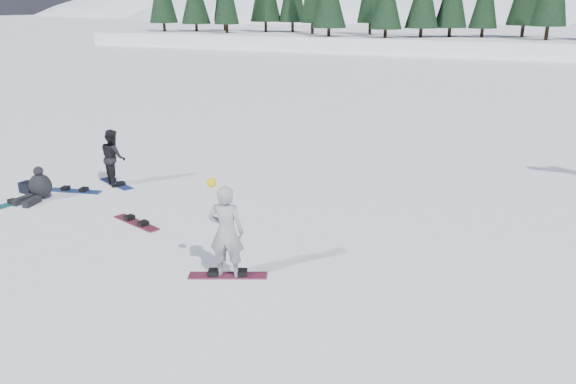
# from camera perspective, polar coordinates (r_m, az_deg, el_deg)

# --- Properties ---
(ground) EXTENTS (420.00, 420.00, 0.00)m
(ground) POSITION_cam_1_polar(r_m,az_deg,el_deg) (13.28, -13.10, -3.80)
(ground) COLOR white
(ground) RESTS_ON ground
(alpine_backdrop) EXTENTS (412.50, 227.00, 53.20)m
(alpine_backdrop) POSITION_cam_1_polar(r_m,az_deg,el_deg) (200.71, 18.63, 12.25)
(alpine_backdrop) COLOR white
(alpine_backdrop) RESTS_ON ground
(snowboarder_woman) EXTENTS (0.76, 0.60, 1.98)m
(snowboarder_woman) POSITION_cam_1_polar(r_m,az_deg,el_deg) (10.52, -6.30, -4.02)
(snowboarder_woman) COLOR #A5A5AA
(snowboarder_woman) RESTS_ON ground
(snowboarder_man) EXTENTS (0.99, 0.94, 1.61)m
(snowboarder_man) POSITION_cam_1_polar(r_m,az_deg,el_deg) (16.73, -17.32, 3.39)
(snowboarder_man) COLOR black
(snowboarder_man) RESTS_ON ground
(seated_rider) EXTENTS (0.66, 1.06, 0.89)m
(seated_rider) POSITION_cam_1_polar(r_m,az_deg,el_deg) (16.26, -23.99, 0.48)
(seated_rider) COLOR black
(seated_rider) RESTS_ON ground
(gear_bag) EXTENTS (0.49, 0.36, 0.30)m
(gear_bag) POSITION_cam_1_polar(r_m,az_deg,el_deg) (16.99, -24.88, 0.41)
(gear_bag) COLOR black
(gear_bag) RESTS_ON ground
(snowboard_woman) EXTENTS (1.49, 0.86, 0.03)m
(snowboard_woman) POSITION_cam_1_polar(r_m,az_deg,el_deg) (10.90, -6.12, -8.44)
(snowboard_woman) COLOR maroon
(snowboard_woman) RESTS_ON ground
(snowboard_man) EXTENTS (1.50, 0.82, 0.03)m
(snowboard_man) POSITION_cam_1_polar(r_m,az_deg,el_deg) (16.94, -17.07, 0.82)
(snowboard_man) COLOR navy
(snowboard_man) RESTS_ON ground
(snowboard_loose_c) EXTENTS (1.52, 0.61, 0.03)m
(snowboard_loose_c) POSITION_cam_1_polar(r_m,az_deg,el_deg) (16.64, -20.83, 0.10)
(snowboard_loose_c) COLOR navy
(snowboard_loose_c) RESTS_ON ground
(snowboard_loose_a) EXTENTS (0.61, 1.52, 0.03)m
(snowboard_loose_a) POSITION_cam_1_polar(r_m,az_deg,el_deg) (16.14, -27.04, -1.31)
(snowboard_loose_a) COLOR #16697A
(snowboard_loose_a) RESTS_ON ground
(snowboard_loose_b) EXTENTS (1.51, 0.72, 0.03)m
(snowboard_loose_b) POSITION_cam_1_polar(r_m,az_deg,el_deg) (13.79, -15.16, -3.04)
(snowboard_loose_b) COLOR maroon
(snowboard_loose_b) RESTS_ON ground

